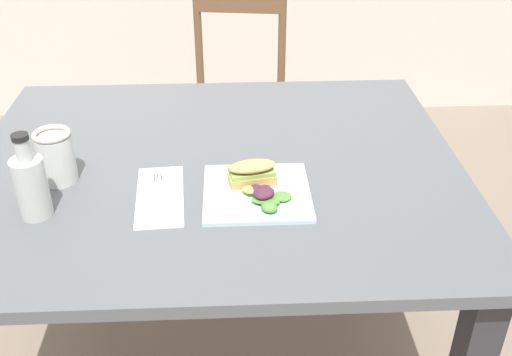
% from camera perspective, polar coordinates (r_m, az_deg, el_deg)
% --- Properties ---
extents(dining_table, '(1.22, 1.02, 0.74)m').
position_cam_1_polar(dining_table, '(1.57, -3.72, -2.15)').
color(dining_table, '#51565B').
rests_on(dining_table, ground).
extents(chair_wooden_far, '(0.45, 0.45, 0.87)m').
position_cam_1_polar(chair_wooden_far, '(2.46, -1.81, 6.42)').
color(chair_wooden_far, brown).
rests_on(chair_wooden_far, ground).
extents(plate_lunch, '(0.24, 0.24, 0.01)m').
position_cam_1_polar(plate_lunch, '(1.37, 0.08, -1.41)').
color(plate_lunch, silver).
rests_on(plate_lunch, dining_table).
extents(sandwich_half_front, '(0.12, 0.08, 0.06)m').
position_cam_1_polar(sandwich_half_front, '(1.39, -0.38, 0.58)').
color(sandwich_half_front, tan).
rests_on(sandwich_half_front, plate_lunch).
extents(salad_mixed_greens, '(0.12, 0.11, 0.03)m').
position_cam_1_polar(salad_mixed_greens, '(1.33, 0.92, -1.70)').
color(salad_mixed_greens, '#518438').
rests_on(salad_mixed_greens, plate_lunch).
extents(napkin_folded, '(0.12, 0.26, 0.00)m').
position_cam_1_polar(napkin_folded, '(1.38, -9.10, -1.69)').
color(napkin_folded, white).
rests_on(napkin_folded, dining_table).
extents(fork_on_napkin, '(0.05, 0.19, 0.00)m').
position_cam_1_polar(fork_on_napkin, '(1.40, -9.16, -1.19)').
color(fork_on_napkin, silver).
rests_on(fork_on_napkin, napkin_folded).
extents(bottle_cold_brew, '(0.07, 0.07, 0.20)m').
position_cam_1_polar(bottle_cold_brew, '(1.36, -20.51, -0.95)').
color(bottle_cold_brew, black).
rests_on(bottle_cold_brew, dining_table).
extents(mason_jar_iced_tea, '(0.09, 0.09, 0.13)m').
position_cam_1_polar(mason_jar_iced_tea, '(1.48, -18.44, 1.75)').
color(mason_jar_iced_tea, '#C67528').
rests_on(mason_jar_iced_tea, dining_table).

